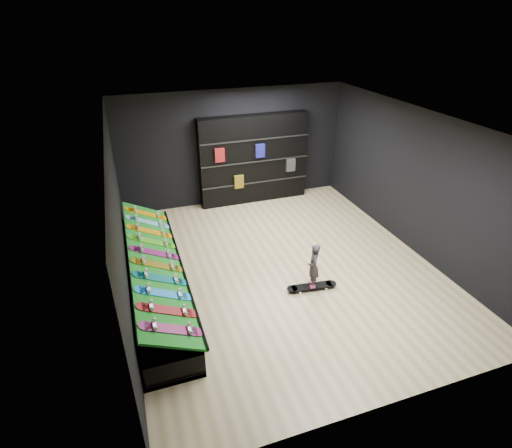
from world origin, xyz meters
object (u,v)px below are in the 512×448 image
object	(u,v)px
floor_skateboard	(312,287)
child	(313,274)
display_rack	(156,281)
back_shelving	(254,159)

from	to	relation	value
floor_skateboard	child	size ratio (longest dim) A/B	1.82
display_rack	back_shelving	distance (m)	4.61
back_shelving	display_rack	bearing A→B (deg)	-132.63
back_shelving	child	xyz separation A→B (m)	(-0.25, -4.20, -0.82)
display_rack	child	xyz separation A→B (m)	(2.80, -0.88, 0.11)
floor_skateboard	child	xyz separation A→B (m)	(0.00, 0.00, 0.31)
back_shelving	child	distance (m)	4.29
display_rack	floor_skateboard	xyz separation A→B (m)	(2.80, -0.88, -0.21)
floor_skateboard	child	distance (m)	0.31
display_rack	back_shelving	size ratio (longest dim) A/B	1.53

